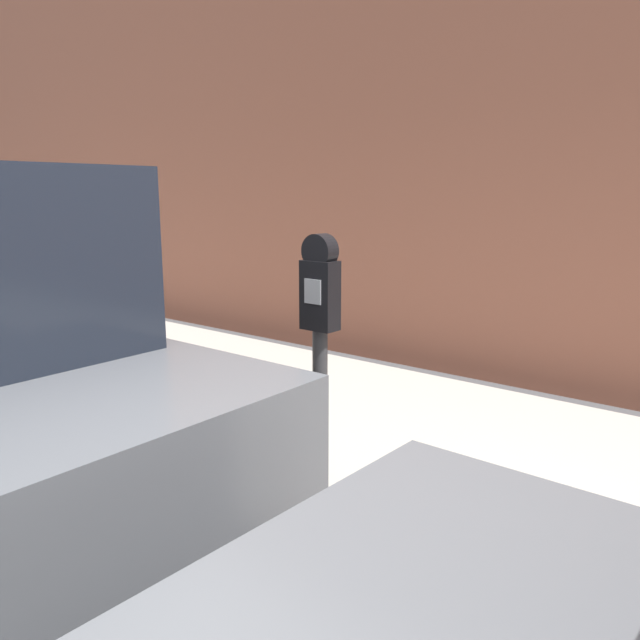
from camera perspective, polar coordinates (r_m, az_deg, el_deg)
sidewalk at (r=4.12m, az=12.76°, el=-12.42°), size 24.00×2.80×0.10m
building_facade at (r=5.75m, az=23.57°, el=22.04°), size 24.00×0.30×5.68m
parking_meter at (r=3.20m, az=-0.00°, el=-1.15°), size 0.19×0.12×1.40m
fire_hydrant at (r=5.81m, az=-27.15°, el=-1.72°), size 0.22×0.22×0.79m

